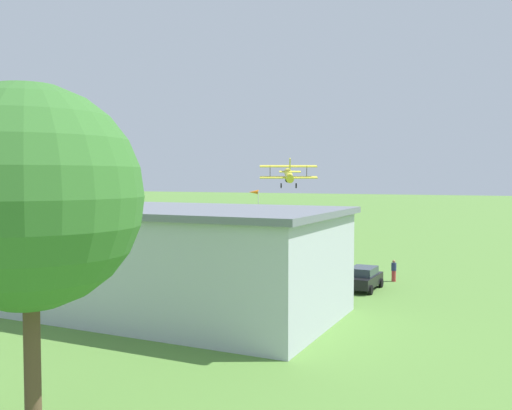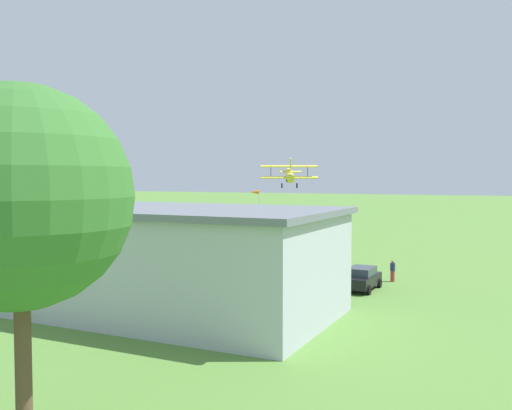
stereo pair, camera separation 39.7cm
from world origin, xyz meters
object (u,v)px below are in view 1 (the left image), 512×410
(hangar, at_px, (130,257))
(person_watching_takeoff, at_px, (170,254))
(car_white, at_px, (36,252))
(car_yellow, at_px, (81,257))
(person_at_fence_line, at_px, (270,263))
(tree_near_perimeter_road, at_px, (29,197))
(windsock, at_px, (254,196))
(biplane, at_px, (289,174))
(person_near_hangar_door, at_px, (394,271))
(car_black, at_px, (363,278))
(person_beside_truck, at_px, (129,250))

(hangar, relative_size, person_watching_takeoff, 15.68)
(hangar, xyz_separation_m, car_white, (20.01, -11.74, -2.25))
(car_yellow, xyz_separation_m, person_at_fence_line, (-16.59, -3.83, 0.01))
(tree_near_perimeter_road, distance_m, windsock, 58.63)
(windsock, bearing_deg, car_yellow, 83.63)
(person_at_fence_line, bearing_deg, windsock, -62.51)
(biplane, bearing_deg, person_near_hangar_door, 127.20)
(car_black, relative_size, person_beside_truck, 2.46)
(car_white, xyz_separation_m, person_beside_truck, (-7.43, -4.45, 0.01))
(biplane, distance_m, person_watching_takeoff, 23.78)
(biplane, bearing_deg, hangar, 97.02)
(windsock, bearing_deg, person_at_fence_line, 117.49)
(car_yellow, bearing_deg, car_black, -179.12)
(car_black, bearing_deg, person_at_fence_line, -21.87)
(person_near_hangar_door, distance_m, person_at_fence_line, 9.95)
(biplane, xyz_separation_m, tree_near_perimeter_road, (-13.03, 53.86, -0.97))
(car_yellow, bearing_deg, person_beside_truck, -100.49)
(car_black, bearing_deg, hangar, 43.82)
(biplane, distance_m, tree_near_perimeter_road, 55.43)
(hangar, relative_size, person_at_fence_line, 14.94)
(person_near_hangar_door, height_order, windsock, windsock)
(biplane, xyz_separation_m, windsock, (5.58, -1.70, -2.79))
(car_white, xyz_separation_m, person_watching_takeoff, (-12.26, -4.32, -0.03))
(tree_near_perimeter_road, bearing_deg, person_beside_truck, -56.56)
(hangar, bearing_deg, person_beside_truck, -52.13)
(person_at_fence_line, bearing_deg, car_black, 158.13)
(person_at_fence_line, bearing_deg, person_near_hangar_door, -176.47)
(person_at_fence_line, bearing_deg, biplane, -72.06)
(person_beside_truck, relative_size, person_at_fence_line, 0.99)
(hangar, xyz_separation_m, person_near_hangar_door, (-12.93, -15.17, -2.27))
(hangar, relative_size, car_white, 5.33)
(hangar, distance_m, car_black, 16.21)
(person_near_hangar_door, bearing_deg, hangar, 49.57)
(biplane, relative_size, person_beside_truck, 4.37)
(hangar, bearing_deg, person_at_fence_line, -101.64)
(person_beside_truck, bearing_deg, person_at_fence_line, 174.04)
(tree_near_perimeter_road, relative_size, windsock, 1.70)
(car_yellow, distance_m, person_at_fence_line, 17.03)
(car_white, distance_m, person_at_fence_line, 23.18)
(person_at_fence_line, bearing_deg, tree_near_perimeter_road, 100.01)
(car_black, height_order, person_watching_takeoff, person_watching_takeoff)
(hangar, distance_m, person_beside_truck, 20.62)
(hangar, xyz_separation_m, person_watching_takeoff, (7.75, -16.05, -2.28))
(person_near_hangar_door, xyz_separation_m, person_watching_takeoff, (20.68, -0.88, -0.01))
(car_black, distance_m, tree_near_perimeter_road, 27.52)
(biplane, relative_size, person_near_hangar_door, 4.51)
(windsock, bearing_deg, person_watching_takeoff, 96.07)
(car_yellow, relative_size, windsock, 0.73)
(person_watching_takeoff, bearing_deg, person_at_fence_line, 172.07)
(car_black, height_order, person_at_fence_line, person_at_fence_line)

